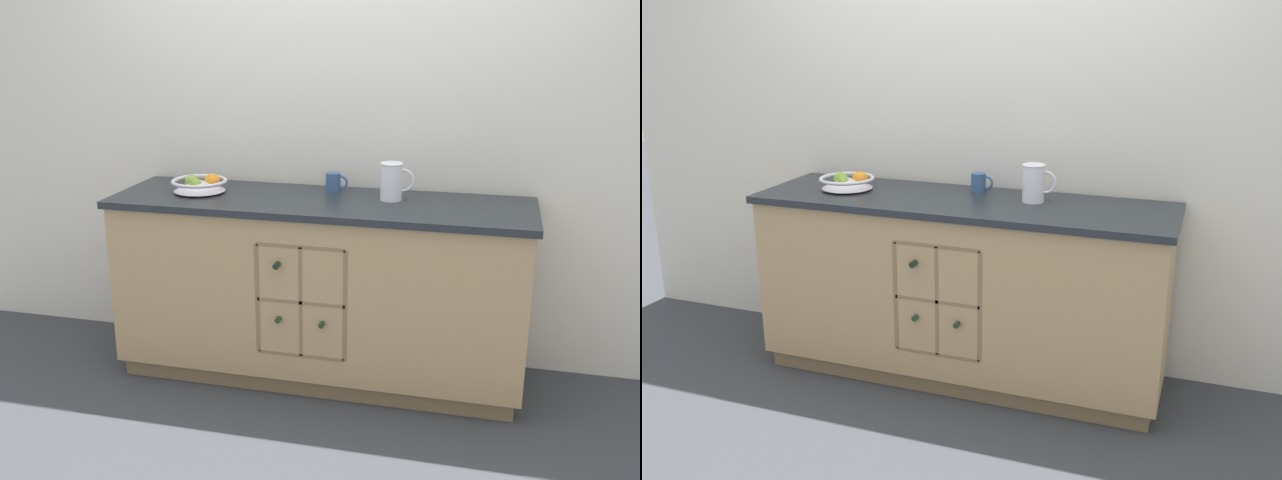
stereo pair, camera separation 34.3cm
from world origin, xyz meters
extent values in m
plane|color=#383A3F|center=(0.00, 0.00, 0.00)|extent=(14.00, 14.00, 0.00)
cube|color=silver|center=(0.00, 0.35, 1.27)|extent=(4.40, 0.06, 2.55)
cube|color=olive|center=(0.00, 0.00, 0.04)|extent=(1.93, 0.50, 0.09)
cube|color=tan|center=(0.00, 0.00, 0.49)|extent=(1.99, 0.56, 0.80)
cube|color=#23282D|center=(0.00, 0.00, 0.91)|extent=(2.03, 0.60, 0.03)
cube|color=olive|center=(-0.02, -0.18, 0.50)|extent=(0.42, 0.01, 0.54)
cube|color=olive|center=(-0.23, -0.23, 0.50)|extent=(0.02, 0.10, 0.54)
cube|color=olive|center=(0.19, -0.23, 0.50)|extent=(0.02, 0.10, 0.54)
cube|color=olive|center=(-0.02, -0.23, 0.23)|extent=(0.42, 0.10, 0.02)
cube|color=olive|center=(-0.02, -0.23, 0.50)|extent=(0.42, 0.10, 0.02)
cube|color=olive|center=(-0.02, -0.23, 0.77)|extent=(0.42, 0.10, 0.02)
cube|color=olive|center=(-0.02, -0.23, 0.50)|extent=(0.02, 0.10, 0.54)
cylinder|color=#19381E|center=(-0.13, -0.14, 0.41)|extent=(0.07, 0.18, 0.07)
cylinder|color=#19381E|center=(-0.13, -0.27, 0.41)|extent=(0.03, 0.08, 0.03)
cylinder|color=#19381E|center=(0.08, -0.12, 0.41)|extent=(0.07, 0.21, 0.07)
cylinder|color=#19381E|center=(0.08, -0.27, 0.41)|extent=(0.03, 0.09, 0.03)
cylinder|color=black|center=(-0.13, -0.14, 0.68)|extent=(0.08, 0.19, 0.08)
cylinder|color=black|center=(-0.13, -0.28, 0.68)|extent=(0.03, 0.08, 0.03)
cylinder|color=silver|center=(-0.62, 0.00, 0.93)|extent=(0.13, 0.13, 0.01)
cone|color=silver|center=(-0.62, 0.00, 0.96)|extent=(0.26, 0.26, 0.06)
torus|color=silver|center=(-0.62, 0.00, 0.98)|extent=(0.28, 0.28, 0.02)
sphere|color=#7FA838|center=(-0.63, -0.02, 0.96)|extent=(0.06, 0.06, 0.06)
sphere|color=#7FA838|center=(-0.67, 0.03, 0.97)|extent=(0.07, 0.07, 0.07)
sphere|color=orange|center=(-0.57, 0.05, 0.97)|extent=(0.08, 0.08, 0.08)
cylinder|color=white|center=(0.33, 0.07, 1.01)|extent=(0.10, 0.10, 0.18)
torus|color=white|center=(0.33, 0.07, 1.10)|extent=(0.11, 0.11, 0.01)
torus|color=white|center=(0.39, 0.07, 1.02)|extent=(0.11, 0.01, 0.11)
cylinder|color=#385684|center=(0.02, 0.18, 0.97)|extent=(0.07, 0.07, 0.10)
torus|color=#385684|center=(0.06, 0.18, 0.97)|extent=(0.07, 0.01, 0.07)
camera|label=1|loc=(0.80, -3.22, 1.75)|focal=40.00mm
camera|label=2|loc=(1.13, -3.12, 1.75)|focal=40.00mm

